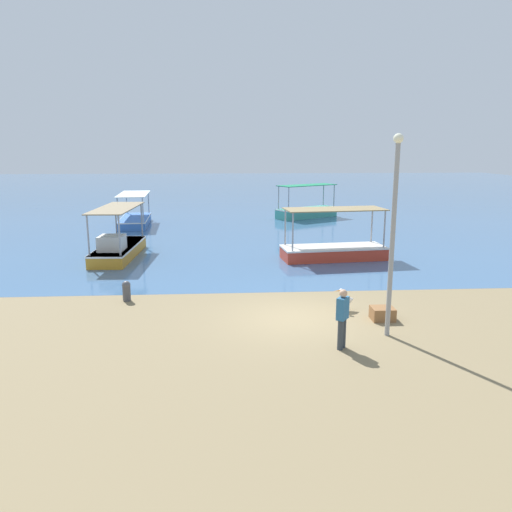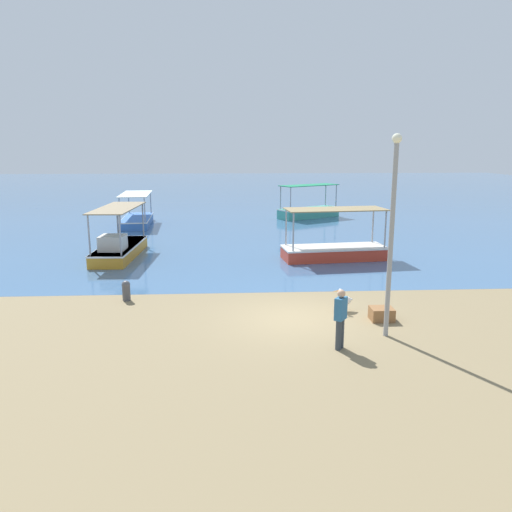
{
  "view_description": "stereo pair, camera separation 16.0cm",
  "coord_description": "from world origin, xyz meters",
  "px_view_note": "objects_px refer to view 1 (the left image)",
  "views": [
    {
      "loc": [
        -2.19,
        -15.27,
        5.42
      ],
      "look_at": [
        -0.91,
        4.46,
        1.12
      ],
      "focal_mm": 35.0,
      "sensor_mm": 36.0,
      "label": 1
    },
    {
      "loc": [
        -2.03,
        -15.28,
        5.42
      ],
      "look_at": [
        -0.91,
        4.46,
        1.12
      ],
      "focal_mm": 35.0,
      "sensor_mm": 36.0,
      "label": 2
    }
  ],
  "objects_px": {
    "fishing_boat_near_right": "(135,219)",
    "cargo_crate": "(382,314)",
    "lamp_post": "(393,226)",
    "fishing_boat_far_right": "(333,249)",
    "pelican": "(345,300)",
    "mooring_bollard": "(126,290)",
    "fishing_boat_outer": "(118,247)",
    "fisherman_standing": "(342,317)",
    "fishing_boat_far_left": "(307,211)"
  },
  "relations": [
    {
      "from": "cargo_crate",
      "to": "fishing_boat_near_right",
      "type": "bearing_deg",
      "value": 118.77
    },
    {
      "from": "fishing_boat_outer",
      "to": "fisherman_standing",
      "type": "bearing_deg",
      "value": -54.99
    },
    {
      "from": "lamp_post",
      "to": "cargo_crate",
      "type": "bearing_deg",
      "value": 78.02
    },
    {
      "from": "fishing_boat_far_right",
      "to": "mooring_bollard",
      "type": "bearing_deg",
      "value": -144.57
    },
    {
      "from": "fishing_boat_near_right",
      "to": "lamp_post",
      "type": "distance_m",
      "value": 24.85
    },
    {
      "from": "lamp_post",
      "to": "cargo_crate",
      "type": "xyz_separation_m",
      "value": [
        0.28,
        1.33,
        -3.06
      ]
    },
    {
      "from": "cargo_crate",
      "to": "mooring_bollard",
      "type": "bearing_deg",
      "value": 163.2
    },
    {
      "from": "fishing_boat_near_right",
      "to": "cargo_crate",
      "type": "bearing_deg",
      "value": -61.23
    },
    {
      "from": "fishing_boat_outer",
      "to": "cargo_crate",
      "type": "distance_m",
      "value": 14.36
    },
    {
      "from": "lamp_post",
      "to": "fisherman_standing",
      "type": "height_order",
      "value": "lamp_post"
    },
    {
      "from": "fishing_boat_far_left",
      "to": "lamp_post",
      "type": "height_order",
      "value": "lamp_post"
    },
    {
      "from": "fishing_boat_far_left",
      "to": "fisherman_standing",
      "type": "height_order",
      "value": "fishing_boat_far_left"
    },
    {
      "from": "fishing_boat_far_left",
      "to": "mooring_bollard",
      "type": "height_order",
      "value": "fishing_boat_far_left"
    },
    {
      "from": "fishing_boat_near_right",
      "to": "mooring_bollard",
      "type": "bearing_deg",
      "value": -81.26
    },
    {
      "from": "fishing_boat_outer",
      "to": "fisherman_standing",
      "type": "xyz_separation_m",
      "value": [
        8.51,
        -12.15,
        0.35
      ]
    },
    {
      "from": "fishing_boat_outer",
      "to": "mooring_bollard",
      "type": "bearing_deg",
      "value": -76.33
    },
    {
      "from": "lamp_post",
      "to": "cargo_crate",
      "type": "distance_m",
      "value": 3.35
    },
    {
      "from": "fishing_boat_near_right",
      "to": "pelican",
      "type": "xyz_separation_m",
      "value": [
        10.37,
        -19.75,
        -0.09
      ]
    },
    {
      "from": "fishing_boat_outer",
      "to": "lamp_post",
      "type": "height_order",
      "value": "lamp_post"
    },
    {
      "from": "lamp_post",
      "to": "mooring_bollard",
      "type": "bearing_deg",
      "value": 154.73
    },
    {
      "from": "fisherman_standing",
      "to": "cargo_crate",
      "type": "relative_size",
      "value": 2.35
    },
    {
      "from": "fishing_boat_near_right",
      "to": "fishing_boat_outer",
      "type": "relative_size",
      "value": 1.0
    },
    {
      "from": "fisherman_standing",
      "to": "fishing_boat_outer",
      "type": "bearing_deg",
      "value": 125.01
    },
    {
      "from": "mooring_bollard",
      "to": "cargo_crate",
      "type": "relative_size",
      "value": 1.03
    },
    {
      "from": "lamp_post",
      "to": "fishing_boat_near_right",
      "type": "bearing_deg",
      "value": 116.71
    },
    {
      "from": "fisherman_standing",
      "to": "fishing_boat_near_right",
      "type": "bearing_deg",
      "value": 112.52
    },
    {
      "from": "fishing_boat_outer",
      "to": "fisherman_standing",
      "type": "distance_m",
      "value": 14.84
    },
    {
      "from": "pelican",
      "to": "mooring_bollard",
      "type": "relative_size",
      "value": 1.08
    },
    {
      "from": "pelican",
      "to": "cargo_crate",
      "type": "xyz_separation_m",
      "value": [
        1.01,
        -0.97,
        -0.17
      ]
    },
    {
      "from": "fishing_boat_near_right",
      "to": "fisherman_standing",
      "type": "distance_m",
      "value": 24.85
    },
    {
      "from": "fishing_boat_near_right",
      "to": "fishing_boat_far_right",
      "type": "xyz_separation_m",
      "value": [
        11.73,
        -11.77,
        0.04
      ]
    },
    {
      "from": "fishing_boat_far_left",
      "to": "cargo_crate",
      "type": "relative_size",
      "value": 7.25
    },
    {
      "from": "fishing_boat_far_left",
      "to": "pelican",
      "type": "relative_size",
      "value": 6.5
    },
    {
      "from": "fishing_boat_near_right",
      "to": "fisherman_standing",
      "type": "xyz_separation_m",
      "value": [
        9.52,
        -22.95,
        0.45
      ]
    },
    {
      "from": "mooring_bollard",
      "to": "pelican",
      "type": "bearing_deg",
      "value": -12.06
    },
    {
      "from": "fishing_boat_outer",
      "to": "fishing_boat_far_right",
      "type": "relative_size",
      "value": 1.06
    },
    {
      "from": "fishing_boat_outer",
      "to": "lamp_post",
      "type": "xyz_separation_m",
      "value": [
        10.09,
        -11.25,
        2.71
      ]
    },
    {
      "from": "pelican",
      "to": "mooring_bollard",
      "type": "xyz_separation_m",
      "value": [
        -7.58,
        1.62,
        0.02
      ]
    },
    {
      "from": "fishing_boat_outer",
      "to": "pelican",
      "type": "distance_m",
      "value": 12.96
    },
    {
      "from": "fishing_boat_far_right",
      "to": "pelican",
      "type": "xyz_separation_m",
      "value": [
        -1.36,
        -7.98,
        -0.13
      ]
    },
    {
      "from": "fishing_boat_far_left",
      "to": "fisherman_standing",
      "type": "xyz_separation_m",
      "value": [
        -3.33,
        -26.11,
        0.36
      ]
    },
    {
      "from": "lamp_post",
      "to": "cargo_crate",
      "type": "relative_size",
      "value": 8.09
    },
    {
      "from": "fisherman_standing",
      "to": "lamp_post",
      "type": "bearing_deg",
      "value": 29.67
    },
    {
      "from": "mooring_bollard",
      "to": "cargo_crate",
      "type": "bearing_deg",
      "value": -16.8
    },
    {
      "from": "pelican",
      "to": "lamp_post",
      "type": "height_order",
      "value": "lamp_post"
    },
    {
      "from": "lamp_post",
      "to": "fisherman_standing",
      "type": "distance_m",
      "value": 2.97
    },
    {
      "from": "fishing_boat_near_right",
      "to": "mooring_bollard",
      "type": "relative_size",
      "value": 7.53
    },
    {
      "from": "fishing_boat_far_left",
      "to": "mooring_bollard",
      "type": "bearing_deg",
      "value": -115.29
    },
    {
      "from": "fishing_boat_far_right",
      "to": "lamp_post",
      "type": "relative_size",
      "value": 0.91
    },
    {
      "from": "fishing_boat_far_left",
      "to": "fishing_boat_far_right",
      "type": "bearing_deg",
      "value": -94.27
    }
  ]
}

